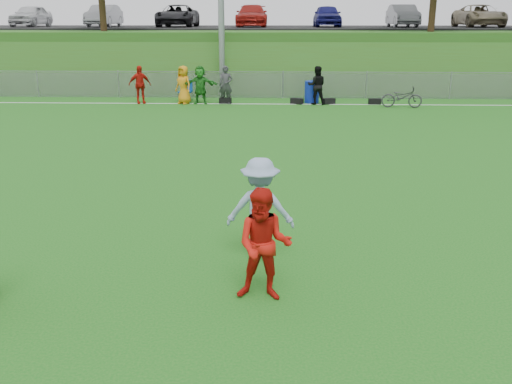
{
  "coord_description": "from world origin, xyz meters",
  "views": [
    {
      "loc": [
        -0.29,
        -7.79,
        3.82
      ],
      "look_at": [
        -0.59,
        0.5,
        1.25
      ],
      "focal_mm": 40.0,
      "sensor_mm": 36.0,
      "label": 1
    }
  ],
  "objects_px": {
    "recycling_bin": "(312,92)",
    "player_blue": "(260,209)",
    "player_red_center": "(264,245)",
    "bicycle": "(402,97)"
  },
  "relations": [
    {
      "from": "recycling_bin",
      "to": "player_blue",
      "type": "bearing_deg",
      "value": -95.99
    },
    {
      "from": "recycling_bin",
      "to": "player_red_center",
      "type": "bearing_deg",
      "value": -95.27
    },
    {
      "from": "recycling_bin",
      "to": "bicycle",
      "type": "height_order",
      "value": "recycling_bin"
    },
    {
      "from": "recycling_bin",
      "to": "bicycle",
      "type": "xyz_separation_m",
      "value": [
        3.82,
        -1.28,
        -0.04
      ]
    },
    {
      "from": "player_blue",
      "to": "recycling_bin",
      "type": "bearing_deg",
      "value": -92.05
    },
    {
      "from": "recycling_bin",
      "to": "bicycle",
      "type": "distance_m",
      "value": 4.03
    },
    {
      "from": "player_red_center",
      "to": "bicycle",
      "type": "height_order",
      "value": "player_red_center"
    },
    {
      "from": "player_red_center",
      "to": "bicycle",
      "type": "xyz_separation_m",
      "value": [
        5.57,
        17.73,
        -0.35
      ]
    },
    {
      "from": "player_blue",
      "to": "recycling_bin",
      "type": "height_order",
      "value": "player_blue"
    },
    {
      "from": "player_red_center",
      "to": "recycling_bin",
      "type": "relative_size",
      "value": 1.64
    }
  ]
}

